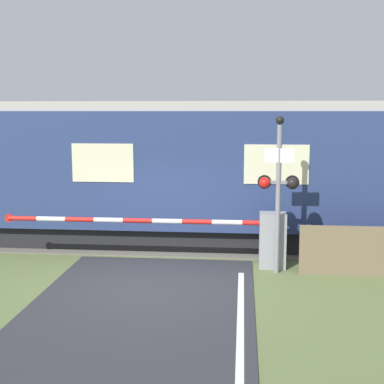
% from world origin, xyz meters
% --- Properties ---
extents(ground_plane, '(80.00, 80.00, 0.00)m').
position_xyz_m(ground_plane, '(0.00, 0.00, 0.00)').
color(ground_plane, '#5B6B3D').
extents(track_bed, '(36.00, 3.20, 0.13)m').
position_xyz_m(track_bed, '(0.00, 3.78, 0.02)').
color(track_bed, '#666056').
rests_on(track_bed, ground_plane).
extents(train, '(15.34, 2.84, 3.79)m').
position_xyz_m(train, '(-1.60, 3.78, 1.94)').
color(train, black).
rests_on(train, ground_plane).
extents(crossing_barrier, '(6.63, 0.44, 1.28)m').
position_xyz_m(crossing_barrier, '(1.95, 1.58, 0.71)').
color(crossing_barrier, gray).
rests_on(crossing_barrier, ground_plane).
extents(signal_post, '(0.90, 0.26, 3.45)m').
position_xyz_m(signal_post, '(2.60, 1.17, 1.97)').
color(signal_post, gray).
rests_on(signal_post, ground_plane).
extents(roadside_fence, '(3.63, 0.06, 1.10)m').
position_xyz_m(roadside_fence, '(4.90, 1.12, 0.55)').
color(roadside_fence, '#726047').
rests_on(roadside_fence, ground_plane).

